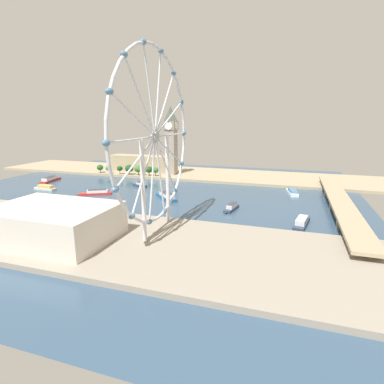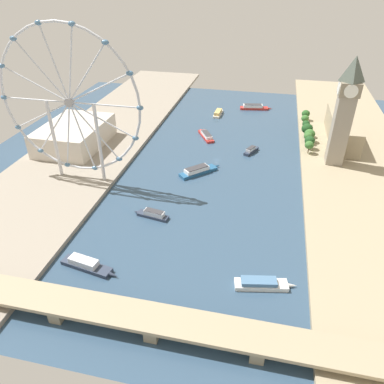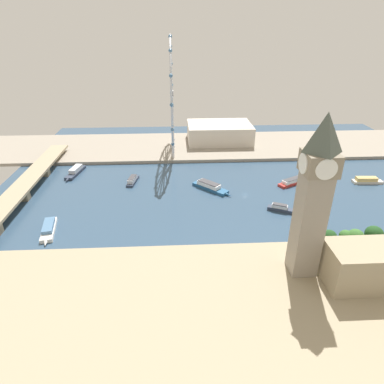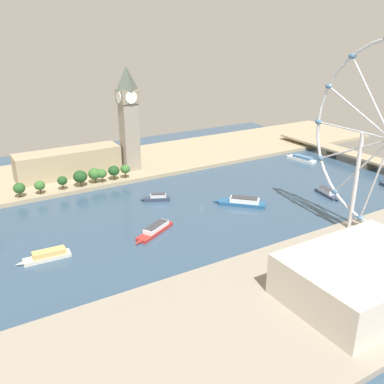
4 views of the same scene
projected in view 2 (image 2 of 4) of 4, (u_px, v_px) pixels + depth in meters
ground_plane at (217, 160)px, 307.27m from camera, size 397.49×397.49×0.00m
riverbank_left at (360, 172)px, 285.51m from camera, size 90.00×520.00×3.00m
riverbank_right at (92, 146)px, 327.44m from camera, size 90.00×520.00×3.00m
clock_tower at (344, 111)px, 274.05m from camera, size 15.70×15.70×83.20m
parliament_block at (342, 129)px, 329.76m from camera, size 22.00×81.47×20.78m
tree_row_embankment at (308, 130)px, 335.39m from camera, size 11.55×86.86×12.47m
ferris_wheel at (70, 104)px, 246.62m from camera, size 105.22×3.20×108.88m
riverside_hall at (75, 135)px, 319.77m from camera, size 48.53×68.89×19.42m
river_bridge at (154, 320)px, 161.57m from camera, size 209.49×16.57×8.32m
tour_boat_0 at (198, 171)px, 286.11m from camera, size 29.74×29.84×5.93m
tour_boat_1 at (251, 150)px, 317.93m from camera, size 12.48×20.98×5.34m
tour_boat_2 at (218, 113)px, 396.87m from camera, size 7.74×28.43×5.12m
tour_boat_3 at (153, 214)px, 236.77m from camera, size 25.08×9.19×5.25m
tour_boat_4 at (206, 135)px, 345.60m from camera, size 20.29×31.95×5.00m
tour_boat_5 at (262, 284)px, 185.74m from camera, size 31.97×12.39×4.75m
tour_boat_6 at (254, 107)px, 412.19m from camera, size 36.65×12.90×5.70m
tour_boat_7 at (87, 265)px, 196.97m from camera, size 34.90×12.17×5.82m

